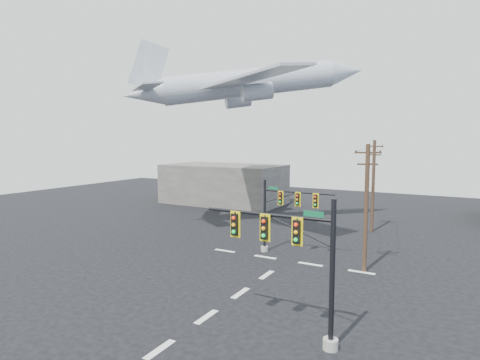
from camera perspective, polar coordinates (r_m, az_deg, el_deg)
The scene contains 9 objects.
ground at distance 23.91m, azimuth -4.81°, elevation -18.84°, with size 120.00×120.00×0.00m, color black.
lane_markings at distance 28.15m, azimuth 1.42°, elevation -14.89°, with size 14.00×21.20×0.01m.
signal_mast_near at distance 20.02m, azimuth 8.11°, elevation -11.28°, with size 7.19×0.80×7.25m.
signal_mast_far at distance 34.85m, azimuth 5.85°, elevation -4.64°, with size 6.56×0.71×6.43m.
utility_pole_a at distance 31.29m, azimuth 17.51°, elevation -3.51°, with size 1.84×0.81×9.63m.
utility_pole_b at distance 45.03m, azimuth 18.42°, elevation -0.58°, with size 1.92×0.80×9.87m.
power_lines at distance 37.85m, azimuth 18.24°, elevation 4.14°, with size 3.83×13.74×0.03m.
airliner at distance 43.91m, azimuth 1.23°, elevation 13.59°, with size 22.83×21.57×6.99m.
building_left at distance 62.39m, azimuth -2.31°, elevation -0.56°, with size 18.00×10.00×6.00m, color slate.
Camera 1 is at (12.11, -18.04, 9.99)m, focal length 30.00 mm.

